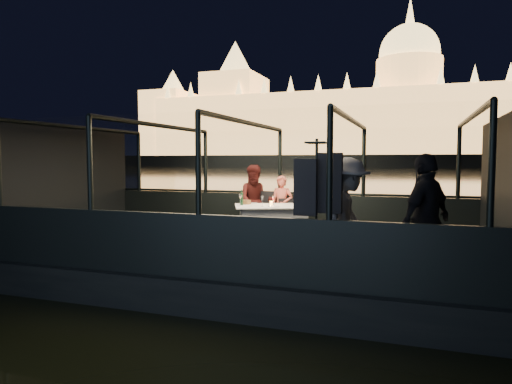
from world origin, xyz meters
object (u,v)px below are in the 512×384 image
(chair_port_right, at_px, (286,218))
(passenger_dark, at_px, (426,222))
(chair_port_left, at_px, (264,217))
(passenger_stripe, at_px, (347,218))
(dining_table_central, at_px, (273,225))
(person_woman_coral, at_px, (282,203))
(wine_bottle, at_px, (242,198))
(coat_stand, at_px, (316,216))
(person_man_maroon, at_px, (256,202))

(chair_port_right, bearing_deg, passenger_dark, -69.74)
(chair_port_left, bearing_deg, passenger_stripe, -45.35)
(chair_port_right, relative_size, passenger_dark, 0.48)
(dining_table_central, xyz_separation_m, chair_port_left, (-0.40, 0.68, 0.06))
(dining_table_central, height_order, passenger_dark, passenger_dark)
(person_woman_coral, xyz_separation_m, wine_bottle, (-0.55, -0.93, 0.17))
(coat_stand, height_order, person_man_maroon, coat_stand)
(chair_port_right, bearing_deg, wine_bottle, -156.71)
(coat_stand, relative_size, passenger_dark, 1.11)
(person_man_maroon, bearing_deg, wine_bottle, -111.68)
(coat_stand, height_order, passenger_dark, coat_stand)
(chair_port_right, relative_size, coat_stand, 0.43)
(chair_port_right, distance_m, person_man_maroon, 0.77)
(person_man_maroon, xyz_separation_m, wine_bottle, (0.00, -0.85, 0.17))
(dining_table_central, relative_size, chair_port_left, 1.49)
(person_woman_coral, relative_size, passenger_stripe, 0.78)
(dining_table_central, distance_m, passenger_dark, 3.55)
(dining_table_central, xyz_separation_m, person_woman_coral, (-0.05, 0.81, 0.36))
(person_woman_coral, bearing_deg, chair_port_left, -158.14)
(person_man_maroon, relative_size, wine_bottle, 5.10)
(wine_bottle, bearing_deg, passenger_stripe, -40.44)
(chair_port_left, xyz_separation_m, wine_bottle, (-0.20, -0.80, 0.47))
(person_man_maroon, xyz_separation_m, passenger_dark, (3.34, -2.93, 0.10))
(chair_port_left, height_order, person_man_maroon, person_man_maroon)
(chair_port_right, bearing_deg, chair_port_left, 148.31)
(chair_port_left, height_order, chair_port_right, chair_port_left)
(dining_table_central, relative_size, passenger_dark, 0.84)
(passenger_dark, bearing_deg, person_man_maroon, -100.80)
(chair_port_right, distance_m, person_woman_coral, 0.39)
(chair_port_left, relative_size, person_man_maroon, 0.63)
(person_man_maroon, bearing_deg, passenger_stripe, -72.38)
(chair_port_right, bearing_deg, passenger_stripe, -81.96)
(chair_port_right, height_order, coat_stand, coat_stand)
(passenger_stripe, bearing_deg, passenger_dark, -85.81)
(chair_port_right, bearing_deg, coat_stand, -90.47)
(coat_stand, bearing_deg, person_woman_coral, 113.39)
(chair_port_left, height_order, passenger_stripe, passenger_stripe)
(chair_port_right, relative_size, wine_bottle, 2.75)
(coat_stand, xyz_separation_m, person_woman_coral, (-1.41, 3.26, -0.15))
(passenger_stripe, xyz_separation_m, wine_bottle, (-2.32, 1.98, 0.06))
(person_woman_coral, height_order, passenger_stripe, passenger_stripe)
(person_woman_coral, bearing_deg, passenger_dark, -46.29)
(chair_port_left, height_order, wine_bottle, wine_bottle)
(coat_stand, relative_size, wine_bottle, 6.34)
(chair_port_left, distance_m, passenger_dark, 4.28)
(person_man_maroon, bearing_deg, passenger_dark, -63.08)
(passenger_stripe, xyz_separation_m, passenger_dark, (1.02, -0.11, 0.00))
(dining_table_central, bearing_deg, chair_port_left, 120.34)
(dining_table_central, height_order, chair_port_left, chair_port_left)
(chair_port_left, bearing_deg, person_man_maroon, 175.24)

